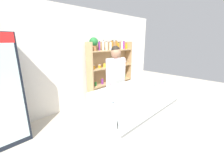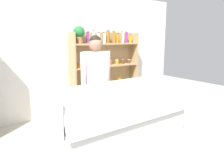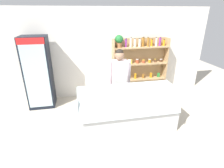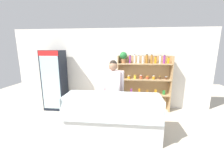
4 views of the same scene
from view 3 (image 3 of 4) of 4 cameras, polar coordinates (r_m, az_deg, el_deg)
ground_plane at (r=4.28m, az=1.35°, el=-14.18°), size 12.00×12.00×0.00m
back_wall at (r=5.50m, az=-2.99°, el=9.88°), size 6.80×0.10×2.70m
drinks_fridge at (r=5.21m, az=-22.87°, el=3.32°), size 0.68×0.58×1.99m
shelving_unit at (r=5.56m, az=8.42°, el=6.98°), size 1.73×0.29×1.94m
deli_display_case at (r=4.13m, az=4.80°, el=-10.46°), size 2.19×0.81×1.01m
shop_clerk at (r=4.35m, az=2.39°, el=2.13°), size 0.58×0.25×1.75m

